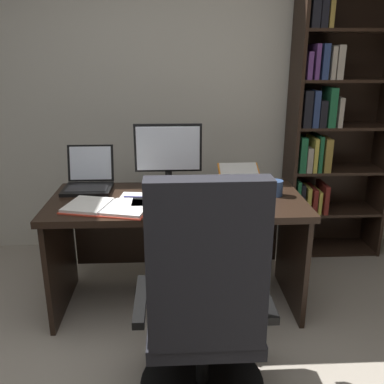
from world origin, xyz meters
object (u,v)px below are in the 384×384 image
bookshelf (328,126)px  monitor (168,157)px  coffee_mug (275,188)px  desk (177,224)px  laptop (89,180)px  notepad (132,198)px  reading_stand_with_book (240,175)px  pen (135,197)px  office_chair (205,316)px  keyboard (168,203)px  computer_mouse (220,201)px  open_binder (107,207)px

bookshelf → monitor: size_ratio=4.81×
monitor → coffee_mug: size_ratio=4.49×
coffee_mug → desk: bearing=175.6°
laptop → notepad: (0.30, -0.23, -0.05)m
reading_stand_with_book → coffee_mug: reading_stand_with_book is taller
laptop → coffee_mug: size_ratio=3.32×
coffee_mug → monitor: bearing=163.8°
desk → notepad: 0.35m
reading_stand_with_book → pen: 0.73m
office_chair → coffee_mug: 1.05m
bookshelf → keyboard: (-1.22, -0.86, -0.29)m
bookshelf → computer_mouse: 1.30m
desk → office_chair: 0.93m
office_chair → laptop: (-0.68, 1.08, 0.30)m
laptop → reading_stand_with_book: bearing=3.0°
laptop → open_binder: (0.17, -0.39, -0.04)m
bookshelf → open_binder: bearing=-149.8°
notepad → pen: bearing=0.0°
desk → laptop: size_ratio=4.83×
keyboard → bookshelf: bearing=35.2°
bookshelf → pen: 1.64m
monitor → computer_mouse: size_ratio=4.14×
office_chair → keyboard: size_ratio=2.70×
coffee_mug → pen: bearing=-178.0°
office_chair → computer_mouse: (0.14, 0.74, 0.27)m
desk → bookshelf: size_ratio=0.74×
monitor → notepad: 0.37m
keyboard → reading_stand_with_book: size_ratio=1.52×
bookshelf → keyboard: bookshelf is taller
monitor → computer_mouse: monitor is taller
computer_mouse → open_binder: (-0.64, -0.05, -0.01)m
desk → pen: bearing=-163.2°
notepad → office_chair: bearing=-66.0°
monitor → coffee_mug: 0.70m
desk → reading_stand_with_book: bearing=25.7°
monitor → computer_mouse: (0.30, -0.33, -0.19)m
keyboard → notepad: size_ratio=2.00×
pen → office_chair: bearing=-67.1°
bookshelf → monitor: 1.34m
open_binder → office_chair: bearing=-39.8°
pen → desk: bearing=16.8°
pen → open_binder: bearing=-131.5°
office_chair → notepad: 0.96m
keyboard → notepad: (-0.22, 0.11, -0.01)m
laptop → computer_mouse: laptop is taller
monitor → open_binder: bearing=-132.0°
pen → coffee_mug: bearing=2.0°
reading_stand_with_book → coffee_mug: (0.18, -0.25, -0.01)m
open_binder → notepad: open_binder is taller
bookshelf → notepad: (-1.44, -0.75, -0.30)m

